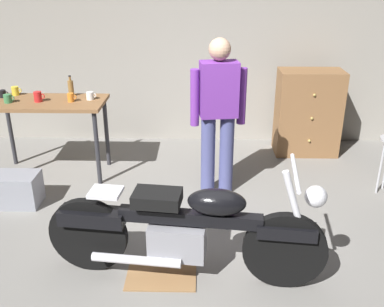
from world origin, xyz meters
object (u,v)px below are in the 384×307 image
wooden_dresser (308,113)px  bottle (71,88)px  mug_orange_travel (71,97)px  mug_green_speckled (8,99)px  motorcycle (186,229)px  storage_bin (18,189)px  mug_black_matte (3,94)px  mug_yellow_tall (15,91)px  mug_white_ceramic (90,96)px  mug_red_diner (38,97)px  person_standing (218,112)px

wooden_dresser → bottle: 2.97m
mug_orange_travel → mug_green_speckled: 0.69m
wooden_dresser → motorcycle: bearing=-119.8°
storage_bin → mug_orange_travel: 1.15m
storage_bin → mug_black_matte: mug_black_matte is taller
mug_orange_travel → mug_yellow_tall: 0.77m
mug_orange_travel → mug_black_matte: 0.85m
mug_black_matte → mug_white_ceramic: size_ratio=0.95×
mug_red_diner → motorcycle: bearing=-47.2°
storage_bin → mug_white_ceramic: size_ratio=3.85×
mug_orange_travel → person_standing: bearing=-14.0°
person_standing → mug_green_speckled: person_standing is taller
mug_green_speckled → mug_black_matte: bearing=125.2°
mug_green_speckled → motorcycle: bearing=-41.6°
person_standing → mug_orange_travel: 1.68m
motorcycle → mug_white_ceramic: bearing=127.2°
person_standing → mug_red_diner: (-2.00, 0.40, 0.03)m
mug_orange_travel → mug_green_speckled: bearing=-175.5°
wooden_dresser → storage_bin: (-3.27, -1.47, -0.38)m
mug_white_ceramic → mug_yellow_tall: bearing=169.9°
wooden_dresser → mug_green_speckled: bearing=-167.3°
person_standing → motorcycle: bearing=70.9°
motorcycle → bottle: size_ratio=9.06×
mug_green_speckled → bottle: size_ratio=0.50×
mug_yellow_tall → bottle: 0.67m
wooden_dresser → mug_yellow_tall: wooden_dresser is taller
mug_green_speckled → bottle: bearing=24.6°
mug_black_matte → mug_white_ceramic: 1.03m
person_standing → mug_black_matte: (-2.46, 0.56, 0.02)m
storage_bin → person_standing: bearing=8.8°
mug_red_diner → mug_black_matte: mug_red_diner is taller
storage_bin → bottle: bearing=68.5°
person_standing → mug_green_speckled: size_ratio=13.87×
motorcycle → bottle: 2.58m
mug_green_speckled → mug_white_ceramic: 0.89m
storage_bin → mug_yellow_tall: size_ratio=3.76×
mug_red_diner → bottle: 0.39m
wooden_dresser → mug_white_ceramic: (-2.64, -0.65, 0.39)m
mug_orange_travel → wooden_dresser: bearing=14.7°
wooden_dresser → bottle: (-2.89, -0.51, 0.45)m
mug_red_diner → mug_green_speckled: size_ratio=1.02×
wooden_dresser → mug_green_speckled: wooden_dresser is taller
mug_white_ceramic → bottle: 0.30m
mug_red_diner → mug_orange_travel: bearing=1.4°
wooden_dresser → mug_yellow_tall: bearing=-172.2°
bottle → mug_white_ceramic: bearing=-29.6°
storage_bin → mug_green_speckled: (-0.25, 0.67, 0.78)m
bottle → mug_yellow_tall: bearing=178.4°
mug_red_diner → mug_green_speckled: 0.33m
motorcycle → mug_green_speckled: 2.76m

